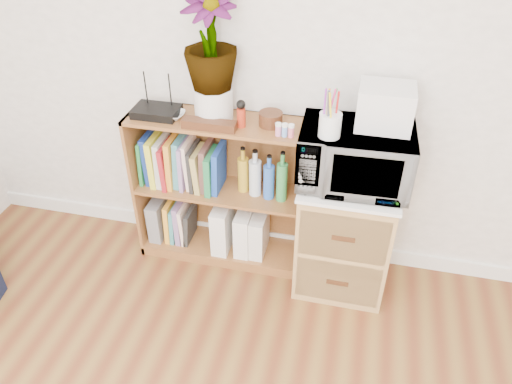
% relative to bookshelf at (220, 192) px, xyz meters
% --- Properties ---
extents(skirting_board, '(4.00, 0.02, 0.10)m').
position_rel_bookshelf_xyz_m(skirting_board, '(0.35, 0.14, -0.42)').
color(skirting_board, white).
rests_on(skirting_board, ground).
extents(bookshelf, '(1.00, 0.30, 0.95)m').
position_rel_bookshelf_xyz_m(bookshelf, '(0.00, 0.00, 0.00)').
color(bookshelf, brown).
rests_on(bookshelf, ground).
extents(wicker_unit, '(0.50, 0.45, 0.70)m').
position_rel_bookshelf_xyz_m(wicker_unit, '(0.75, -0.08, -0.12)').
color(wicker_unit, '#9E7542').
rests_on(wicker_unit, ground).
extents(microwave, '(0.57, 0.40, 0.31)m').
position_rel_bookshelf_xyz_m(microwave, '(0.75, -0.08, 0.40)').
color(microwave, silver).
rests_on(microwave, wicker_unit).
extents(pen_cup, '(0.11, 0.11, 0.12)m').
position_rel_bookshelf_xyz_m(pen_cup, '(0.62, -0.18, 0.61)').
color(pen_cup, white).
rests_on(pen_cup, microwave).
extents(small_appliance, '(0.26, 0.22, 0.21)m').
position_rel_bookshelf_xyz_m(small_appliance, '(0.86, -0.02, 0.66)').
color(small_appliance, silver).
rests_on(small_appliance, microwave).
extents(router, '(0.25, 0.17, 0.04)m').
position_rel_bookshelf_xyz_m(router, '(-0.33, -0.02, 0.50)').
color(router, black).
rests_on(router, bookshelf).
extents(white_bowl, '(0.13, 0.13, 0.03)m').
position_rel_bookshelf_xyz_m(white_bowl, '(-0.23, -0.03, 0.49)').
color(white_bowl, silver).
rests_on(white_bowl, bookshelf).
extents(plant_pot, '(0.21, 0.21, 0.17)m').
position_rel_bookshelf_xyz_m(plant_pot, '(-0.02, 0.02, 0.56)').
color(plant_pot, silver).
rests_on(plant_pot, bookshelf).
extents(potted_plant, '(0.28, 0.28, 0.50)m').
position_rel_bookshelf_xyz_m(potted_plant, '(-0.02, 0.02, 0.90)').
color(potted_plant, '#3B7D32').
rests_on(potted_plant, plant_pot).
extents(trinket_box, '(0.29, 0.07, 0.05)m').
position_rel_bookshelf_xyz_m(trinket_box, '(-0.01, -0.10, 0.50)').
color(trinket_box, '#3A220F').
rests_on(trinket_box, bookshelf).
extents(kokeshi_doll, '(0.05, 0.05, 0.10)m').
position_rel_bookshelf_xyz_m(kokeshi_doll, '(0.15, -0.04, 0.53)').
color(kokeshi_doll, '#A02813').
rests_on(kokeshi_doll, bookshelf).
extents(wooden_bowl, '(0.13, 0.13, 0.07)m').
position_rel_bookshelf_xyz_m(wooden_bowl, '(0.30, 0.01, 0.51)').
color(wooden_bowl, '#3D2310').
rests_on(wooden_bowl, bookshelf).
extents(paint_jars, '(0.12, 0.04, 0.06)m').
position_rel_bookshelf_xyz_m(paint_jars, '(0.39, -0.09, 0.50)').
color(paint_jars, pink).
rests_on(paint_jars, bookshelf).
extents(file_box, '(0.08, 0.21, 0.27)m').
position_rel_bookshelf_xyz_m(file_box, '(-0.42, 0.00, -0.27)').
color(file_box, slate).
rests_on(file_box, bookshelf).
extents(magazine_holder_left, '(0.10, 0.25, 0.31)m').
position_rel_bookshelf_xyz_m(magazine_holder_left, '(0.01, -0.01, -0.25)').
color(magazine_holder_left, silver).
rests_on(magazine_holder_left, bookshelf).
extents(magazine_holder_mid, '(0.09, 0.23, 0.29)m').
position_rel_bookshelf_xyz_m(magazine_holder_mid, '(0.15, -0.01, -0.26)').
color(magazine_holder_mid, white).
rests_on(magazine_holder_mid, bookshelf).
extents(magazine_holder_right, '(0.09, 0.22, 0.27)m').
position_rel_bookshelf_xyz_m(magazine_holder_right, '(0.24, -0.01, -0.27)').
color(magazine_holder_right, silver).
rests_on(magazine_holder_right, bookshelf).
extents(cookbooks, '(0.49, 0.20, 0.31)m').
position_rel_bookshelf_xyz_m(cookbooks, '(-0.23, 0.00, 0.17)').
color(cookbooks, '#207837').
rests_on(cookbooks, bookshelf).
extents(liquor_bottles, '(0.30, 0.07, 0.30)m').
position_rel_bookshelf_xyz_m(liquor_bottles, '(0.25, 0.00, 0.17)').
color(liquor_bottles, '#B89222').
rests_on(liquor_bottles, bookshelf).
extents(lower_books, '(0.17, 0.19, 0.28)m').
position_rel_bookshelf_xyz_m(lower_books, '(-0.27, 0.00, -0.27)').
color(lower_books, gold).
rests_on(lower_books, bookshelf).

